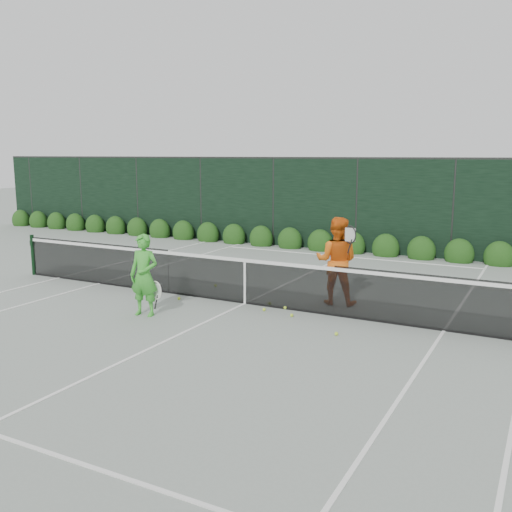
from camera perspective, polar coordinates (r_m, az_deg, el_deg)
The scene contains 8 objects.
ground at distance 12.24m, azimuth -1.11°, elevation -4.79°, with size 80.00×80.00×0.00m, color gray.
tennis_net at distance 12.12m, azimuth -1.22°, elevation -2.35°, with size 12.90×0.10×1.07m.
player_woman at distance 11.41m, azimuth -11.13°, elevation -1.90°, with size 0.67×0.47×1.63m.
player_man at distance 12.16m, azimuth 8.06°, elevation -0.48°, with size 1.01×0.84×1.87m.
court_lines at distance 12.24m, azimuth -1.11°, elevation -4.76°, with size 11.03×23.83×0.01m.
windscreen_fence at distance 9.68m, azimuth -8.91°, elevation 0.27°, with size 32.00×21.07×3.06m.
hedge_row at distance 18.64m, azimuth 9.58°, elevation 1.01°, with size 31.66×0.65×0.94m.
tennis_balls at distance 11.89m, azimuth 0.35°, elevation -5.06°, with size 3.99×2.26×0.07m.
Camera 1 is at (5.72, -10.35, 3.16)m, focal length 40.00 mm.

